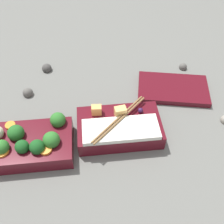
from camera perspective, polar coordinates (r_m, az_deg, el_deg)
name	(u,v)px	position (r m, az deg, el deg)	size (l,w,h in m)	color
ground_plane	(76,141)	(0.69, -7.81, -6.29)	(3.00, 3.00, 0.00)	slate
bento_tray_vegetable	(29,143)	(0.68, -17.65, -6.53)	(0.22, 0.13, 0.08)	#510F19
bento_tray_rice	(119,127)	(0.68, 1.58, -3.37)	(0.22, 0.15, 0.07)	#510F19
bento_lid	(173,89)	(0.83, 13.12, 4.95)	(0.21, 0.13, 0.02)	#510F19
pebble_0	(47,68)	(0.90, -13.99, 9.20)	(0.03, 0.03, 0.03)	#474442
pebble_2	(183,67)	(0.92, 15.19, 9.46)	(0.03, 0.03, 0.03)	#595651
pebble_3	(28,93)	(0.83, -17.84, 3.99)	(0.03, 0.03, 0.03)	#595651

